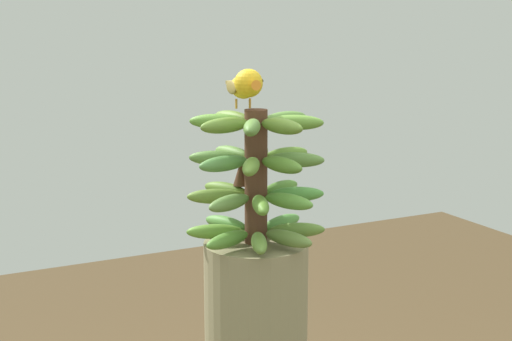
# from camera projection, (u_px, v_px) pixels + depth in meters

# --- Properties ---
(banana_bunch) EXTENTS (0.29, 0.29, 0.29)m
(banana_bunch) POSITION_uv_depth(u_px,v_px,m) (256.00, 177.00, 1.58)
(banana_bunch) COLOR #4C2D1E
(banana_bunch) RESTS_ON banana_tree
(perched_bird) EXTENTS (0.07, 0.20, 0.09)m
(perched_bird) POSITION_uv_depth(u_px,v_px,m) (245.00, 85.00, 1.55)
(perched_bird) COLOR #C68933
(perched_bird) RESTS_ON banana_bunch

